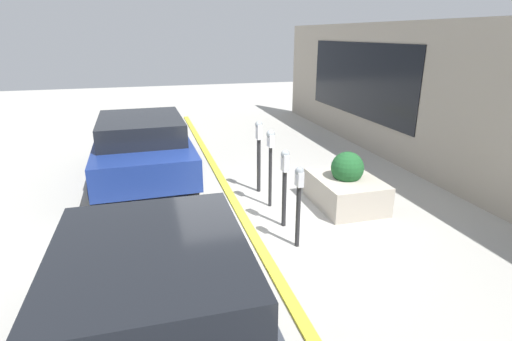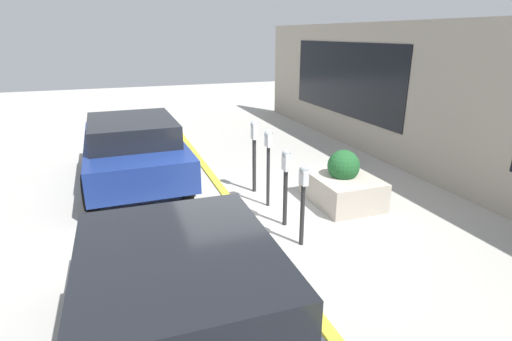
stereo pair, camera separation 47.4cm
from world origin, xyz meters
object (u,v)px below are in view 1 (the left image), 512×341
object	(u,v)px
parking_meter_middle	(271,152)
parking_meter_fourth	(259,146)
planter_box	(346,187)
parked_car_front	(155,301)
parking_meter_nearest	(299,195)
parked_car_middle	(143,145)
parking_meter_second	(285,176)

from	to	relation	value
parking_meter_middle	parking_meter_fourth	bearing A→B (deg)	-0.03
planter_box	parked_car_front	size ratio (longest dim) A/B	0.38
parking_meter_fourth	planter_box	size ratio (longest dim) A/B	1.01
parking_meter_fourth	planter_box	world-z (taller)	parking_meter_fourth
parking_meter_nearest	parked_car_front	world-z (taller)	parked_car_front
parking_meter_middle	parking_meter_fourth	distance (m)	0.79
planter_box	parked_car_middle	size ratio (longest dim) A/B	0.34
parking_meter_fourth	parked_car_middle	size ratio (longest dim) A/B	0.34
parked_car_middle	parking_meter_second	bearing A→B (deg)	-145.54
parking_meter_nearest	parking_meter_middle	bearing A→B (deg)	-1.89
parking_meter_nearest	parked_car_middle	distance (m)	4.47
parking_meter_middle	parked_car_front	size ratio (longest dim) A/B	0.38
parking_meter_fourth	parked_car_middle	xyz separation A→B (m)	(1.50, 2.29, -0.22)
parking_meter_nearest	parked_car_front	distance (m)	2.87
planter_box	parking_meter_middle	bearing A→B (deg)	76.14
parking_meter_second	planter_box	world-z (taller)	parking_meter_second
parking_meter_middle	parked_car_middle	bearing A→B (deg)	45.02
parking_meter_nearest	parking_meter_fourth	world-z (taller)	parking_meter_fourth
parked_car_front	parked_car_middle	bearing A→B (deg)	1.16
parking_meter_middle	parked_car_middle	size ratio (longest dim) A/B	0.34
parking_meter_second	parked_car_front	bearing A→B (deg)	139.47
parking_meter_nearest	parking_meter_second	size ratio (longest dim) A/B	0.96
parking_meter_second	parking_meter_middle	distance (m)	0.88
planter_box	parking_meter_nearest	bearing A→B (deg)	129.98
parking_meter_middle	planter_box	size ratio (longest dim) A/B	1.00
parking_meter_nearest	parking_meter_middle	world-z (taller)	parking_meter_middle
parked_car_front	parked_car_middle	size ratio (longest dim) A/B	0.91
parking_meter_second	parked_car_middle	xyz separation A→B (m)	(3.15, 2.27, -0.14)
parking_meter_fourth	planter_box	bearing A→B (deg)	-128.80
parking_meter_nearest	parked_car_front	bearing A→B (deg)	130.56
parked_car_middle	parking_meter_middle	bearing A→B (deg)	-136.28
parking_meter_nearest	planter_box	world-z (taller)	parking_meter_nearest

